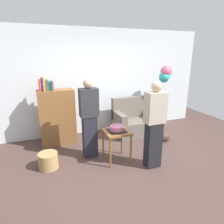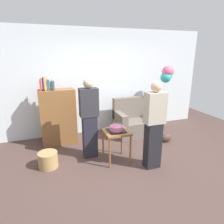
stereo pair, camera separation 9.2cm
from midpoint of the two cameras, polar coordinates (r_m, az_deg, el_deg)
name	(u,v)px [view 2 (the right image)]	position (r m, az deg, el deg)	size (l,w,h in m)	color
ground_plane	(131,166)	(3.92, 6.33, -15.46)	(8.00, 8.00, 0.00)	#4C3833
wall_back	(100,82)	(5.28, -3.02, 8.72)	(6.00, 0.10, 2.70)	silver
couch	(135,121)	(5.28, 7.33, -2.71)	(1.10, 0.70, 0.96)	#6B6056
bookshelf	(58,116)	(4.72, -14.85, -1.20)	(0.80, 0.36, 1.61)	brown
side_table	(116,136)	(3.85, 1.95, -6.92)	(0.48, 0.48, 0.64)	brown
birthday_cake	(116,129)	(3.80, 1.97, -4.84)	(0.32, 0.32, 0.17)	black
person_blowing_candles	(89,118)	(3.94, -5.97, -1.85)	(0.36, 0.22, 1.63)	#23232D
person_holding_cake	(154,125)	(3.62, 12.79, -3.84)	(0.36, 0.22, 1.63)	black
wicker_basket	(48,160)	(3.98, -17.43, -13.12)	(0.36, 0.36, 0.30)	#A88451
handbag	(166,138)	(5.00, 15.94, -7.31)	(0.28, 0.14, 0.20)	#473328
balloon_bunch	(167,74)	(5.40, 16.26, 10.64)	(0.43, 0.39, 1.77)	silver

